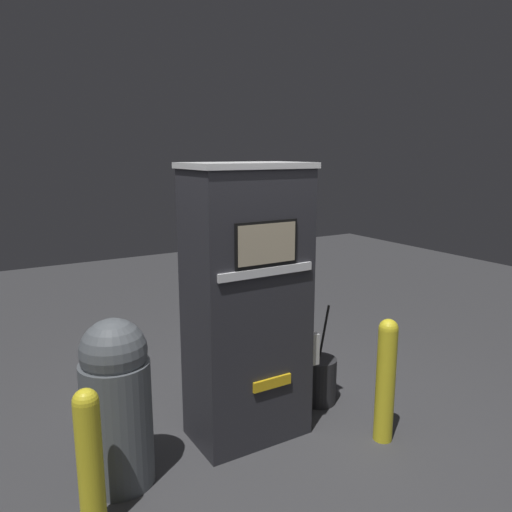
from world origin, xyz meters
TOP-DOWN VIEW (x-y plane):
  - ground_plane at (0.00, 0.00)m, footprint 14.00×14.00m
  - gas_pump at (0.00, 0.25)m, footprint 0.92×0.55m
  - safety_bollard at (0.81, -0.34)m, footprint 0.14×0.14m
  - trash_bin at (-0.98, 0.18)m, footprint 0.43×0.43m
  - safety_bollard_far at (-1.23, -0.17)m, footprint 0.14×0.14m
  - squeegee_bucket at (0.75, 0.36)m, footprint 0.30×0.30m

SIDE VIEW (x-z plane):
  - ground_plane at x=0.00m, z-range 0.00..0.00m
  - squeegee_bucket at x=0.75m, z-range -0.23..0.62m
  - safety_bollard_far at x=-1.23m, z-range 0.02..0.88m
  - safety_bollard at x=0.81m, z-range 0.02..0.95m
  - trash_bin at x=-0.98m, z-range 0.01..1.10m
  - gas_pump at x=0.00m, z-range 0.00..2.00m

